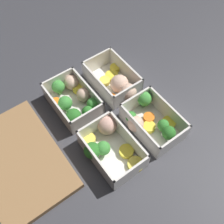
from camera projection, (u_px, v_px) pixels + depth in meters
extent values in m
plane|color=#38383D|center=(112.00, 116.00, 0.69)|extent=(4.00, 4.00, 0.00)
cube|color=silver|center=(152.00, 126.00, 0.67)|extent=(0.15, 0.10, 0.00)
cube|color=silver|center=(167.00, 112.00, 0.67)|extent=(0.15, 0.01, 0.06)
cube|color=silver|center=(139.00, 131.00, 0.63)|extent=(0.15, 0.00, 0.06)
cube|color=silver|center=(174.00, 142.00, 0.62)|extent=(0.01, 0.10, 0.06)
cube|color=silver|center=(135.00, 102.00, 0.68)|extent=(0.01, 0.10, 0.06)
cylinder|color=#519448|center=(144.00, 104.00, 0.70)|extent=(0.01, 0.01, 0.01)
sphere|color=#42933D|center=(145.00, 99.00, 0.68)|extent=(0.04, 0.04, 0.04)
cylinder|color=#407A37|center=(167.00, 136.00, 0.65)|extent=(0.01, 0.01, 0.01)
sphere|color=#2D7228|center=(169.00, 133.00, 0.63)|extent=(0.03, 0.03, 0.03)
cylinder|color=#49883F|center=(130.00, 120.00, 0.67)|extent=(0.01, 0.01, 0.01)
sphere|color=#388433|center=(131.00, 117.00, 0.66)|extent=(0.03, 0.03, 0.03)
cylinder|color=yellow|center=(169.00, 123.00, 0.67)|extent=(0.05, 0.05, 0.02)
cylinder|color=orange|center=(149.00, 118.00, 0.68)|extent=(0.04, 0.04, 0.01)
cylinder|color=#49883F|center=(162.00, 129.00, 0.66)|extent=(0.01, 0.01, 0.01)
sphere|color=#388433|center=(163.00, 125.00, 0.64)|extent=(0.03, 0.03, 0.03)
sphere|color=beige|center=(136.00, 124.00, 0.65)|extent=(0.05, 0.05, 0.04)
cylinder|color=yellow|center=(149.00, 127.00, 0.66)|extent=(0.03, 0.03, 0.01)
cube|color=silver|center=(112.00, 84.00, 0.75)|extent=(0.15, 0.10, 0.00)
cube|color=silver|center=(125.00, 70.00, 0.74)|extent=(0.15, 0.01, 0.06)
cube|color=silver|center=(98.00, 86.00, 0.71)|extent=(0.15, 0.00, 0.06)
cube|color=silver|center=(128.00, 95.00, 0.69)|extent=(0.01, 0.10, 0.06)
cube|color=silver|center=(97.00, 62.00, 0.76)|extent=(0.01, 0.10, 0.06)
cylinder|color=orange|center=(111.00, 98.00, 0.71)|extent=(0.04, 0.04, 0.02)
sphere|color=beige|center=(128.00, 92.00, 0.70)|extent=(0.05, 0.05, 0.05)
cylinder|color=#DBC647|center=(105.00, 81.00, 0.74)|extent=(0.04, 0.04, 0.01)
sphere|color=beige|center=(119.00, 84.00, 0.71)|extent=(0.06, 0.06, 0.05)
cylinder|color=yellow|center=(112.00, 76.00, 0.75)|extent=(0.05, 0.05, 0.01)
cylinder|color=yellow|center=(115.00, 68.00, 0.77)|extent=(0.04, 0.04, 0.01)
cube|color=silver|center=(112.00, 154.00, 0.63)|extent=(0.15, 0.10, 0.00)
cube|color=silver|center=(128.00, 138.00, 0.62)|extent=(0.15, 0.00, 0.06)
cube|color=silver|center=(95.00, 160.00, 0.59)|extent=(0.15, 0.01, 0.06)
cube|color=silver|center=(131.00, 173.00, 0.58)|extent=(0.01, 0.10, 0.06)
cube|color=silver|center=(95.00, 127.00, 0.64)|extent=(0.01, 0.10, 0.06)
cylinder|color=yellow|center=(126.00, 151.00, 0.63)|extent=(0.05, 0.05, 0.01)
cylinder|color=#407A37|center=(93.00, 154.00, 0.62)|extent=(0.01, 0.01, 0.01)
sphere|color=#2D7228|center=(92.00, 150.00, 0.61)|extent=(0.04, 0.04, 0.04)
cylinder|color=#519448|center=(103.00, 151.00, 0.63)|extent=(0.01, 0.01, 0.01)
sphere|color=#42933D|center=(103.00, 148.00, 0.61)|extent=(0.03, 0.03, 0.03)
sphere|color=#D19E8C|center=(107.00, 125.00, 0.64)|extent=(0.06, 0.06, 0.05)
cylinder|color=#DBC647|center=(136.00, 164.00, 0.61)|extent=(0.05, 0.05, 0.01)
cylinder|color=#DBC647|center=(89.00, 139.00, 0.64)|extent=(0.05, 0.05, 0.01)
cube|color=silver|center=(74.00, 106.00, 0.71)|extent=(0.15, 0.10, 0.00)
cube|color=silver|center=(88.00, 91.00, 0.70)|extent=(0.15, 0.00, 0.06)
cube|color=silver|center=(57.00, 109.00, 0.67)|extent=(0.15, 0.01, 0.06)
cube|color=silver|center=(88.00, 119.00, 0.65)|extent=(0.01, 0.10, 0.06)
cube|color=silver|center=(59.00, 82.00, 0.72)|extent=(0.01, 0.10, 0.06)
cylinder|color=#519448|center=(67.00, 108.00, 0.69)|extent=(0.01, 0.01, 0.02)
sphere|color=#42933D|center=(65.00, 103.00, 0.67)|extent=(0.04, 0.04, 0.04)
cylinder|color=#407A37|center=(75.00, 120.00, 0.67)|extent=(0.01, 0.01, 0.02)
sphere|color=#2D7228|center=(74.00, 116.00, 0.65)|extent=(0.04, 0.04, 0.04)
sphere|color=beige|center=(84.00, 95.00, 0.70)|extent=(0.04, 0.04, 0.04)
cylinder|color=#519448|center=(93.00, 107.00, 0.70)|extent=(0.01, 0.01, 0.01)
sphere|color=#42933D|center=(93.00, 103.00, 0.68)|extent=(0.03, 0.03, 0.03)
cylinder|color=orange|center=(56.00, 102.00, 0.71)|extent=(0.03, 0.03, 0.01)
cylinder|color=#519448|center=(60.00, 91.00, 0.72)|extent=(0.01, 0.01, 0.02)
sphere|color=#42933D|center=(58.00, 87.00, 0.70)|extent=(0.04, 0.04, 0.04)
cylinder|color=yellow|center=(78.00, 89.00, 0.73)|extent=(0.03, 0.03, 0.02)
sphere|color=beige|center=(71.00, 82.00, 0.72)|extent=(0.05, 0.05, 0.04)
cylinder|color=#407A37|center=(88.00, 115.00, 0.68)|extent=(0.01, 0.01, 0.01)
sphere|color=#2D7228|center=(88.00, 111.00, 0.67)|extent=(0.03, 0.03, 0.03)
cube|color=olive|center=(20.00, 160.00, 0.62)|extent=(0.28, 0.18, 0.02)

